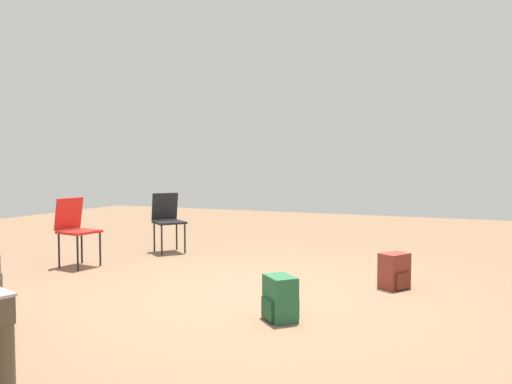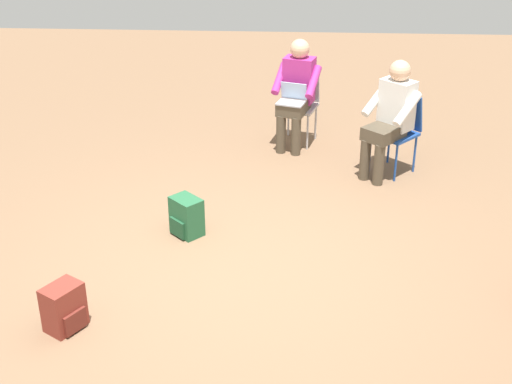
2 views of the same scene
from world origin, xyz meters
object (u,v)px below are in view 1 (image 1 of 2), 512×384
Objects in this scene: backpack_near_laptop_user at (394,273)px; backpack_by_empty_chair at (280,301)px; chair_east at (75,227)px; chair_southeast at (168,218)px.

backpack_near_laptop_user is 1.60m from backpack_by_empty_chair.
chair_southeast is at bearing 168.44° from chair_east.
backpack_near_laptop_user is (-3.31, 0.91, -0.34)m from chair_southeast.
backpack_by_empty_chair is at bearing 85.92° from chair_southeast.
chair_east is 3.26m from backpack_by_empty_chair.
chair_east reaches higher than backpack_by_empty_chair.
backpack_by_empty_chair is at bearing 63.93° from backpack_near_laptop_user.
chair_southeast is 3.52m from backpack_by_empty_chair.
chair_southeast is 1.00× the size of chair_east.
backpack_by_empty_chair is (-2.61, 2.34, -0.34)m from chair_southeast.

